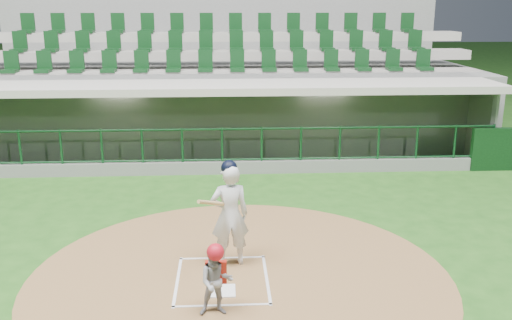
# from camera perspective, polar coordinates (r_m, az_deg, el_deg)

# --- Properties ---
(ground) EXTENTS (120.00, 120.00, 0.00)m
(ground) POSITION_cam_1_polar(r_m,az_deg,el_deg) (10.09, -3.39, -11.16)
(ground) COLOR #1E4C15
(ground) RESTS_ON ground
(dirt_circle) EXTENTS (7.20, 7.20, 0.01)m
(dirt_circle) POSITION_cam_1_polar(r_m,az_deg,el_deg) (9.91, -1.63, -11.62)
(dirt_circle) COLOR brown
(dirt_circle) RESTS_ON ground
(home_plate) EXTENTS (0.43, 0.43, 0.02)m
(home_plate) POSITION_cam_1_polar(r_m,az_deg,el_deg) (9.46, -3.40, -12.94)
(home_plate) COLOR white
(home_plate) RESTS_ON dirt_circle
(batter_box_chalk) EXTENTS (1.55, 1.80, 0.01)m
(batter_box_chalk) POSITION_cam_1_polar(r_m,az_deg,el_deg) (9.81, -3.40, -11.85)
(batter_box_chalk) COLOR white
(batter_box_chalk) RESTS_ON ground
(dugout_structure) EXTENTS (16.40, 3.70, 3.00)m
(dugout_structure) POSITION_cam_1_polar(r_m,az_deg,el_deg) (17.22, -2.75, 3.49)
(dugout_structure) COLOR slate
(dugout_structure) RESTS_ON ground
(seating_deck) EXTENTS (17.00, 6.72, 5.15)m
(seating_deck) POSITION_cam_1_polar(r_m,az_deg,el_deg) (20.17, -3.41, 6.57)
(seating_deck) COLOR slate
(seating_deck) RESTS_ON ground
(batter) EXTENTS (0.90, 0.91, 1.92)m
(batter) POSITION_cam_1_polar(r_m,az_deg,el_deg) (10.00, -2.66, -5.35)
(batter) COLOR silver
(batter) RESTS_ON dirt_circle
(catcher) EXTENTS (0.53, 0.42, 1.13)m
(catcher) POSITION_cam_1_polar(r_m,az_deg,el_deg) (8.61, -4.02, -11.81)
(catcher) COLOR #94949A
(catcher) RESTS_ON dirt_circle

